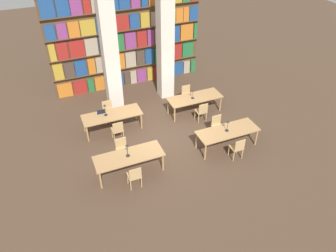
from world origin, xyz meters
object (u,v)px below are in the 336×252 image
object	(u,v)px
desk_lamp_1	(228,124)
desk_lamp_3	(193,93)
desk_lamp_2	(105,108)
pillar_center	(165,33)
chair_7	(187,95)
reading_table_0	(129,157)
reading_table_2	(112,116)
chair_3	(217,126)
chair_1	(122,149)
chair_2	(237,148)
chair_4	(118,130)
pillar_left	(109,42)
chair_0	(135,176)
desk_lamp_0	(127,148)
reading_table_3	(195,99)
reading_table_1	(227,132)
chair_6	(202,111)
chair_5	(108,110)
laptop	(101,112)

from	to	relation	value
desk_lamp_1	desk_lamp_3	distance (m)	2.53
desk_lamp_1	desk_lamp_2	bearing A→B (deg)	144.97
pillar_center	chair_7	distance (m)	2.82
reading_table_0	reading_table_2	size ratio (longest dim) A/B	1.00
reading_table_0	desk_lamp_1	distance (m)	3.76
chair_3	desk_lamp_1	bearing A→B (deg)	87.10
reading_table_2	chair_7	world-z (taller)	chair_7
chair_1	chair_2	xyz separation A→B (m)	(3.82, -1.51, 0.00)
reading_table_2	chair_7	distance (m)	3.62
chair_7	desk_lamp_2	bearing A→B (deg)	8.65
chair_2	chair_4	xyz separation A→B (m)	(-3.66, 2.67, 0.00)
pillar_left	chair_2	distance (m)	6.50
chair_0	chair_3	bearing A→B (deg)	19.63
desk_lamp_2	reading_table_0	bearing A→B (deg)	-87.34
reading_table_2	desk_lamp_3	bearing A→B (deg)	-2.39
desk_lamp_0	reading_table_3	xyz separation A→B (m)	(3.72, 2.49, -0.41)
chair_1	reading_table_3	bearing A→B (deg)	-154.62
reading_table_0	pillar_left	bearing A→B (deg)	81.17
chair_2	reading_table_1	bearing A→B (deg)	89.95
desk_lamp_1	reading_table_2	bearing A→B (deg)	143.69
pillar_left	desk_lamp_1	world-z (taller)	pillar_left
pillar_center	desk_lamp_2	size ratio (longest dim) A/B	11.96
chair_0	pillar_center	bearing A→B (deg)	58.09
pillar_center	chair_1	size ratio (longest dim) A/B	6.75
chair_0	desk_lamp_1	distance (m)	3.88
desk_lamp_2	chair_4	bearing A→B (deg)	-72.57
chair_2	desk_lamp_3	bearing A→B (deg)	93.47
chair_4	chair_6	distance (m)	3.56
chair_3	reading_table_3	bearing A→B (deg)	-87.65
pillar_left	chair_5	world-z (taller)	pillar_left
chair_0	laptop	distance (m)	3.57
chair_3	reading_table_1	bearing A→B (deg)	90.05
pillar_left	chair_6	distance (m)	4.68
pillar_center	chair_3	size ratio (longest dim) A/B	6.75
desk_lamp_2	reading_table_3	size ratio (longest dim) A/B	0.22
desk_lamp_2	desk_lamp_0	bearing A→B (deg)	-87.96
chair_7	desk_lamp_1	bearing A→B (deg)	91.10
pillar_left	reading_table_0	xyz separation A→B (m)	(-0.67, -4.34, -2.33)
reading_table_0	chair_6	distance (m)	4.08
desk_lamp_2	chair_1	bearing A→B (deg)	-87.71
reading_table_2	chair_4	distance (m)	0.74
pillar_left	chair_5	size ratio (longest dim) A/B	6.75
pillar_left	chair_3	size ratio (longest dim) A/B	6.75
chair_6	chair_7	world-z (taller)	same
reading_table_0	pillar_center	bearing A→B (deg)	54.43
reading_table_1	chair_7	bearing A→B (deg)	91.75
pillar_left	pillar_center	world-z (taller)	same
reading_table_1	chair_7	size ratio (longest dim) A/B	2.62
desk_lamp_2	chair_6	bearing A→B (deg)	-12.72
pillar_center	desk_lamp_3	size ratio (longest dim) A/B	14.45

